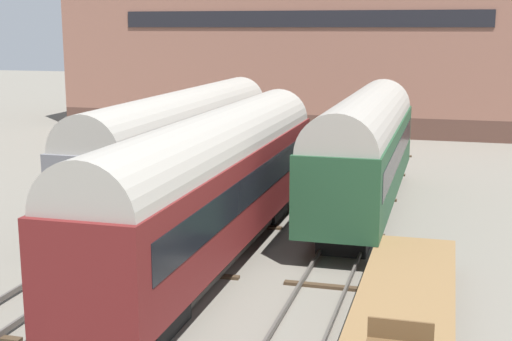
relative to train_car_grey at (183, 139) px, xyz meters
The scene contains 10 objects.
ground_plane 13.22m from the train_car_grey, 71.41° to the right, with size 200.00×200.00×0.00m, color #6B665B.
track_left 12.53m from the train_car_grey, 90.00° to the right, with size 2.60×60.00×0.26m.
track_middle 13.19m from the train_car_grey, 71.41° to the right, with size 2.60×60.00×0.26m.
track_right 14.98m from the train_car_grey, 56.07° to the right, with size 2.60×60.00×0.26m.
train_car_grey is the anchor object (origin of this frame).
train_car_green 8.22m from the train_car_grey, ahead, with size 3.02×16.34×5.29m.
train_car_maroon 8.65m from the train_car_grey, 61.66° to the right, with size 2.84×18.79×5.23m.
station_platform 17.80m from the train_car_grey, 52.27° to the right, with size 2.58×15.38×0.99m.
bench 19.23m from the train_car_grey, 55.20° to the right, with size 1.40×0.40×0.91m.
warehouse_building 29.14m from the train_car_grey, 88.57° to the left, with size 38.91×13.65×15.61m.
Camera 1 is at (7.62, -17.93, 8.01)m, focal length 50.00 mm.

